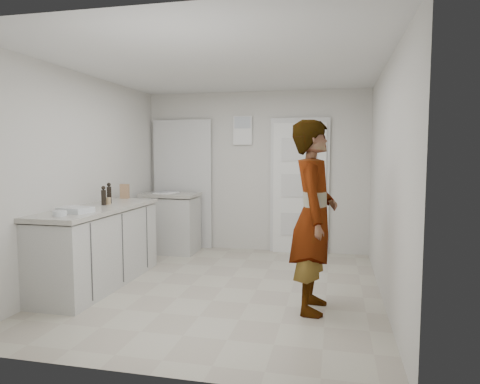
% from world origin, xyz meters
% --- Properties ---
extents(ground, '(4.00, 4.00, 0.00)m').
position_xyz_m(ground, '(0.00, 0.00, 0.00)').
color(ground, '#AFA593').
rests_on(ground, ground).
extents(room_shell, '(4.00, 4.00, 4.00)m').
position_xyz_m(room_shell, '(-0.17, 1.95, 1.02)').
color(room_shell, beige).
rests_on(room_shell, ground).
extents(main_counter, '(0.64, 1.96, 0.93)m').
position_xyz_m(main_counter, '(-1.45, -0.20, 0.43)').
color(main_counter, silver).
rests_on(main_counter, ground).
extents(side_counter, '(0.84, 0.61, 0.93)m').
position_xyz_m(side_counter, '(-1.25, 1.55, 0.43)').
color(side_counter, silver).
rests_on(side_counter, ground).
extents(person, '(0.46, 0.69, 1.86)m').
position_xyz_m(person, '(1.04, -0.48, 0.93)').
color(person, silver).
rests_on(person, ground).
extents(cake_mix_box, '(0.13, 0.08, 0.20)m').
position_xyz_m(cake_mix_box, '(-1.58, 0.70, 1.02)').
color(cake_mix_box, '#94674A').
rests_on(cake_mix_box, main_counter).
extents(spice_jar, '(0.06, 0.06, 0.08)m').
position_xyz_m(spice_jar, '(-1.44, 0.03, 0.97)').
color(spice_jar, tan).
rests_on(spice_jar, main_counter).
extents(oil_cruet_a, '(0.06, 0.06, 0.23)m').
position_xyz_m(oil_cruet_a, '(-1.46, -0.04, 1.04)').
color(oil_cruet_a, black).
rests_on(oil_cruet_a, main_counter).
extents(oil_cruet_b, '(0.06, 0.06, 0.26)m').
position_xyz_m(oil_cruet_b, '(-1.48, 0.12, 1.05)').
color(oil_cruet_b, black).
rests_on(oil_cruet_b, main_counter).
extents(baking_dish, '(0.37, 0.30, 0.06)m').
position_xyz_m(baking_dish, '(-1.42, -0.69, 0.95)').
color(baking_dish, silver).
rests_on(baking_dish, main_counter).
extents(egg_bowl, '(0.13, 0.13, 0.05)m').
position_xyz_m(egg_bowl, '(-1.42, -0.94, 0.95)').
color(egg_bowl, silver).
rests_on(egg_bowl, main_counter).
extents(papers, '(0.32, 0.39, 0.01)m').
position_xyz_m(papers, '(-1.32, 1.55, 0.93)').
color(papers, white).
rests_on(papers, side_counter).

